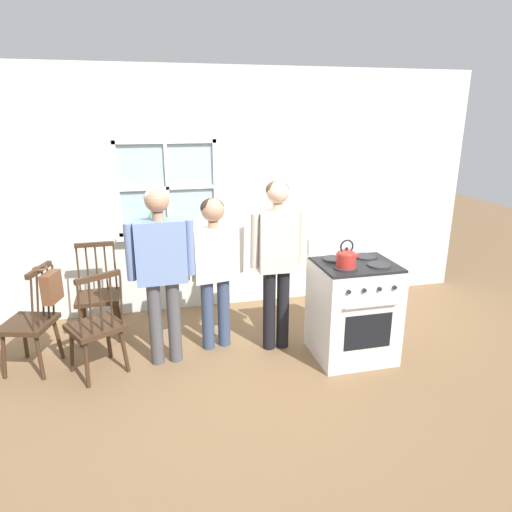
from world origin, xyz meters
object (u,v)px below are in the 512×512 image
at_px(chair_near_wall, 96,327).
at_px(kettle, 346,258).
at_px(person_adult_right, 277,251).
at_px(chair_center_cluster, 98,296).
at_px(chair_by_window, 31,324).
at_px(person_teen_center, 214,259).
at_px(person_elderly_left, 161,260).
at_px(stove, 352,309).
at_px(potted_plant, 152,227).
at_px(handbag, 51,286).

xyz_separation_m(chair_near_wall, kettle, (2.14, -0.35, 0.58)).
height_order(person_adult_right, kettle, person_adult_right).
height_order(chair_near_wall, chair_center_cluster, same).
height_order(chair_by_window, person_teen_center, person_teen_center).
distance_m(chair_by_window, chair_near_wall, 0.61).
relative_size(chair_by_window, person_elderly_left, 0.60).
bearing_deg(stove, potted_plant, 141.07).
relative_size(chair_near_wall, potted_plant, 2.98).
xyz_separation_m(person_adult_right, kettle, (0.49, -0.44, 0.03)).
bearing_deg(chair_near_wall, kettle, 141.73).
height_order(person_teen_center, potted_plant, person_teen_center).
relative_size(kettle, potted_plant, 0.76).
bearing_deg(chair_center_cluster, potted_plant, 37.69).
bearing_deg(kettle, chair_by_window, 168.02).
bearing_deg(kettle, chair_center_cluster, 153.42).
bearing_deg(handbag, chair_center_cluster, 62.59).
relative_size(chair_center_cluster, potted_plant, 2.98).
xyz_separation_m(person_teen_center, kettle, (1.06, -0.60, 0.12)).
height_order(person_elderly_left, stove, person_elderly_left).
relative_size(chair_near_wall, person_teen_center, 0.65).
bearing_deg(chair_by_window, kettle, 94.76).
xyz_separation_m(person_teen_center, stove, (1.22, -0.46, -0.43)).
distance_m(person_adult_right, kettle, 0.66).
relative_size(person_elderly_left, kettle, 6.57).
distance_m(chair_by_window, person_elderly_left, 1.29).
height_order(chair_by_window, potted_plant, potted_plant).
height_order(chair_by_window, chair_center_cluster, same).
bearing_deg(chair_center_cluster, chair_by_window, -136.11).
bearing_deg(chair_center_cluster, chair_near_wall, -87.11).
relative_size(person_elderly_left, stove, 1.50).
bearing_deg(chair_near_wall, potted_plant, -143.11).
bearing_deg(person_adult_right, stove, -24.01).
xyz_separation_m(chair_center_cluster, person_elderly_left, (0.63, -0.68, 0.55)).
bearing_deg(chair_by_window, handbag, 90.00).
height_order(potted_plant, handbag, potted_plant).
bearing_deg(chair_by_window, person_elderly_left, 98.88).
xyz_separation_m(kettle, handbag, (-2.48, 0.51, -0.23)).
height_order(chair_near_wall, handbag, same).
bearing_deg(chair_near_wall, person_teen_center, 163.76).
bearing_deg(handbag, stove, -8.09).
xyz_separation_m(chair_center_cluster, person_adult_right, (1.69, -0.66, 0.55)).
bearing_deg(person_elderly_left, chair_near_wall, -176.45).
bearing_deg(chair_center_cluster, kettle, -27.11).
bearing_deg(person_adult_right, potted_plant, 135.66).
height_order(chair_center_cluster, person_elderly_left, person_elderly_left).
bearing_deg(person_teen_center, stove, -31.40).
bearing_deg(person_elderly_left, stove, -11.77).
bearing_deg(chair_near_wall, person_elderly_left, 157.06).
height_order(person_adult_right, handbag, person_adult_right).
xyz_separation_m(chair_center_cluster, person_teen_center, (1.12, -0.49, 0.47)).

